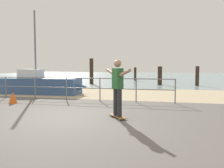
{
  "coord_description": "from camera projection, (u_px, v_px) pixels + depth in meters",
  "views": [
    {
      "loc": [
        2.7,
        -6.44,
        1.52
      ],
      "look_at": [
        0.58,
        2.0,
        0.9
      ],
      "focal_mm": 38.37,
      "sensor_mm": 36.0,
      "label": 1
    }
  ],
  "objects": [
    {
      "name": "sea_surface",
      "position": [
        156.0,
        76.0,
        40.86
      ],
      "size": [
        72.0,
        50.0,
        0.04
      ],
      "primitive_type": "cube",
      "color": "#849EA3",
      "rests_on": "ground"
    },
    {
      "name": "traffic_cone",
      "position": [
        13.0,
        98.0,
        9.89
      ],
      "size": [
        0.36,
        0.36,
        0.5
      ],
      "primitive_type": "cone",
      "color": "#E55919",
      "rests_on": "ground"
    },
    {
      "name": "groyne_post_2",
      "position": [
        160.0,
        76.0,
        20.14
      ],
      "size": [
        0.37,
        0.37,
        1.57
      ],
      "primitive_type": "cylinder",
      "color": "#332319",
      "rests_on": "ground"
    },
    {
      "name": "groyne_post_1",
      "position": [
        135.0,
        74.0,
        26.43
      ],
      "size": [
        0.28,
        0.28,
        1.48
      ],
      "primitive_type": "cylinder",
      "color": "#332319",
      "rests_on": "ground"
    },
    {
      "name": "ground_plane",
      "position": [
        61.0,
        127.0,
        6.03
      ],
      "size": [
        24.0,
        10.0,
        0.04
      ],
      "primitive_type": "cube",
      "color": "#605B56",
      "rests_on": "ground"
    },
    {
      "name": "groyne_post_0",
      "position": [
        91.0,
        71.0,
        21.09
      ],
      "size": [
        0.34,
        0.34,
        2.27
      ],
      "primitive_type": "cylinder",
      "color": "#332319",
      "rests_on": "ground"
    },
    {
      "name": "railing_fence",
      "position": [
        66.0,
        85.0,
        10.91
      ],
      "size": [
        9.68,
        0.05,
        1.05
      ],
      "color": "slate",
      "rests_on": "ground"
    },
    {
      "name": "skateboarder",
      "position": [
        118.0,
        84.0,
        6.97
      ],
      "size": [
        1.0,
        1.17,
        1.65
      ],
      "color": "#26262B",
      "rests_on": "skateboard"
    },
    {
      "name": "skateboard",
      "position": [
        118.0,
        116.0,
        7.04
      ],
      "size": [
        0.67,
        0.74,
        0.08
      ],
      "color": "brown",
      "rests_on": "ground"
    },
    {
      "name": "beach_strip",
      "position": [
        123.0,
        93.0,
        13.77
      ],
      "size": [
        24.0,
        6.0,
        0.04
      ],
      "primitive_type": "cube",
      "color": "tan",
      "rests_on": "ground"
    },
    {
      "name": "groyne_post_3",
      "position": [
        197.0,
        76.0,
        19.12
      ],
      "size": [
        0.3,
        0.3,
        1.58
      ],
      "primitive_type": "cylinder",
      "color": "#332319",
      "rests_on": "ground"
    },
    {
      "name": "sailboat",
      "position": [
        43.0,
        85.0,
        13.38
      ],
      "size": [
        4.98,
        1.53,
        4.64
      ],
      "color": "#335184",
      "rests_on": "ground"
    }
  ]
}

